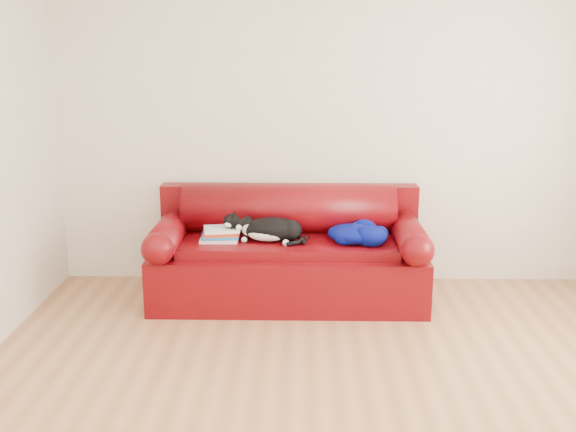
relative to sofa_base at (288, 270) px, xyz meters
name	(u,v)px	position (x,y,z in m)	size (l,w,h in m)	color
ground	(338,393)	(0.32, -1.49, -0.24)	(4.50, 4.50, 0.00)	#94623B
room_shell	(368,102)	(0.44, -1.48, 1.43)	(4.52, 4.02, 2.61)	beige
sofa_base	(288,270)	(0.00, 0.00, 0.00)	(2.10, 0.90, 0.50)	#410204
sofa_back	(289,225)	(0.00, 0.24, 0.30)	(2.10, 1.01, 0.88)	#410204
book_stack	(221,234)	(-0.52, -0.06, 0.31)	(0.30, 0.25, 0.10)	beige
cat	(271,230)	(-0.13, -0.07, 0.35)	(0.62, 0.31, 0.23)	black
blanket	(356,233)	(0.52, -0.07, 0.33)	(0.53, 0.53, 0.15)	#02054D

